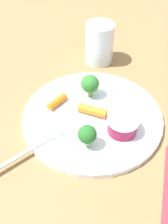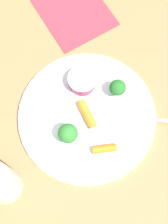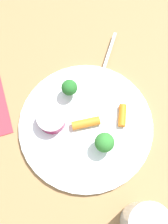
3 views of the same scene
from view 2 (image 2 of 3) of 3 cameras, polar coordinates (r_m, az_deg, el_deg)
ground_plane at (r=0.65m, az=0.51°, el=-0.94°), size 2.40×2.40×0.00m
plate at (r=0.64m, az=0.52°, el=-0.78°), size 0.28×0.28×0.01m
sauce_cup at (r=0.65m, az=-0.33°, el=5.55°), size 0.06×0.06×0.03m
broccoli_floret_0 at (r=0.63m, az=6.04°, el=4.33°), size 0.03×0.03×0.05m
broccoli_floret_1 at (r=0.60m, az=-2.88°, el=-3.85°), size 0.04×0.04×0.05m
carrot_stick_0 at (r=0.61m, az=3.68°, el=-6.57°), size 0.05×0.04×0.02m
carrot_stick_1 at (r=0.63m, az=0.53°, el=-0.42°), size 0.06×0.05×0.02m
fork at (r=0.65m, az=13.70°, el=-1.49°), size 0.15×0.08×0.00m
napkin at (r=0.77m, az=-2.46°, el=18.44°), size 0.24×0.22×0.00m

